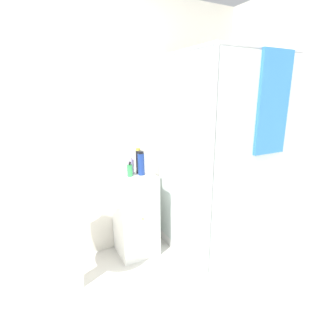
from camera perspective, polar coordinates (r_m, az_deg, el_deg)
wall_back at (r=2.57m, az=-17.66°, el=7.28°), size 6.40×0.06×2.50m
shower_enclosure at (r=2.73m, az=10.98°, el=-7.55°), size 0.93×0.96×1.96m
vanity_cabinet at (r=2.72m, az=-7.09°, el=-10.08°), size 0.38×0.39×0.84m
sink at (r=2.26m, az=-20.97°, el=-9.66°), size 0.56×0.56×0.97m
soap_dispenser at (r=2.52m, az=-8.32°, el=-0.51°), size 0.05×0.05×0.15m
shampoo_bottle_tall_black at (r=2.60m, az=-6.46°, el=1.50°), size 0.05×0.05×0.25m
shampoo_bottle_blue at (r=2.54m, az=-5.87°, el=0.98°), size 0.06×0.06×0.24m
lotion_bottle_white at (r=2.61m, az=-8.11°, el=0.40°), size 0.06×0.06×0.18m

